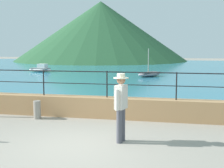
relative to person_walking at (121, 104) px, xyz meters
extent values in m
plane|color=gray|center=(-0.95, -0.64, -0.98)|extent=(120.00, 120.00, 0.00)
cube|color=tan|center=(-0.95, 2.56, -0.63)|extent=(20.00, 0.56, 0.70)
cylinder|color=black|center=(-3.25, 2.56, 0.17)|extent=(0.04, 0.04, 0.90)
cylinder|color=black|center=(-0.95, 2.56, 0.17)|extent=(0.04, 0.04, 0.90)
cylinder|color=black|center=(1.35, 2.56, 0.17)|extent=(0.04, 0.04, 0.90)
cylinder|color=black|center=(-0.95, 2.56, 0.59)|extent=(18.40, 0.04, 0.04)
cylinder|color=black|center=(-0.95, 2.56, 0.17)|extent=(18.40, 0.03, 0.03)
cube|color=teal|center=(-0.95, 25.20, -0.95)|extent=(64.00, 44.32, 0.06)
cone|color=#285633|center=(-11.49, 43.96, 4.04)|extent=(29.20, 29.20, 10.03)
cylinder|color=#4C4C56|center=(0.02, 0.09, -0.55)|extent=(0.15, 0.15, 0.86)
cylinder|color=#4C4C56|center=(-0.02, -0.09, -0.55)|extent=(0.15, 0.15, 0.86)
cube|color=beige|center=(0.00, 0.00, 0.18)|extent=(0.30, 0.40, 0.60)
cylinder|color=beige|center=(0.06, 0.23, 0.14)|extent=(0.09, 0.09, 0.52)
cylinder|color=beige|center=(-0.06, -0.23, 0.14)|extent=(0.09, 0.09, 0.52)
sphere|color=#9E7051|center=(0.00, 0.00, 0.61)|extent=(0.22, 0.22, 0.22)
cylinder|color=beige|center=(0.00, 0.00, 0.66)|extent=(0.38, 0.38, 0.02)
cylinder|color=beige|center=(0.00, 0.00, 0.72)|extent=(0.20, 0.20, 0.10)
cylinder|color=gray|center=(-3.21, 1.92, -0.67)|extent=(0.24, 0.24, 0.61)
ellipsoid|color=white|center=(-11.23, 19.29, -0.74)|extent=(2.38, 1.11, 0.36)
cube|color=gray|center=(-11.23, 19.29, -0.59)|extent=(1.90, 0.94, 0.06)
cube|color=silver|center=(-10.99, 19.27, -0.36)|extent=(0.86, 0.70, 0.40)
ellipsoid|color=gray|center=(-0.79, 16.80, -0.74)|extent=(2.13, 2.37, 0.36)
cube|color=#4D4D51|center=(-0.79, 16.80, -0.59)|extent=(1.74, 1.92, 0.06)
cylinder|color=#B2A899|center=(-0.85, 16.72, 0.37)|extent=(0.06, 0.06, 1.85)
camera|label=1|loc=(1.35, -7.46, 1.43)|focal=49.23mm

